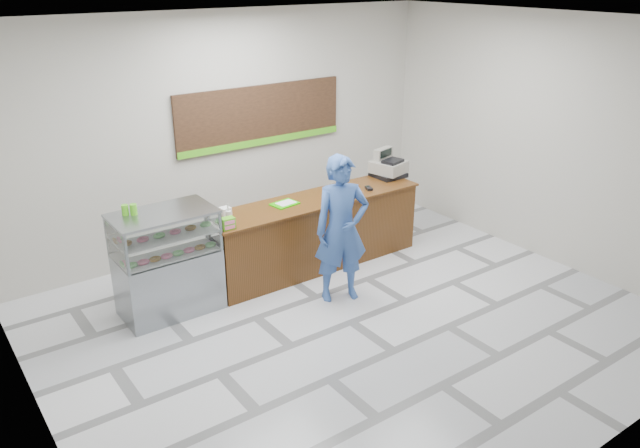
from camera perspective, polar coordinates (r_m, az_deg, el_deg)
floor at (r=7.73m, az=2.90°, el=-8.94°), size 7.00×7.00×0.00m
back_wall at (r=9.41m, az=-8.40°, el=8.24°), size 7.00×0.00×7.00m
ceiling at (r=6.62m, az=3.52°, el=17.87°), size 7.00×7.00×0.00m
sales_counter at (r=8.89m, az=-0.45°, el=-0.77°), size 3.26×0.76×1.03m
display_case at (r=7.87m, az=-13.79°, el=-3.40°), size 1.22×0.72×1.33m
menu_board at (r=9.59m, az=-5.40°, el=9.77°), size 2.80×0.06×0.90m
cash_register at (r=9.66m, az=6.24°, el=5.26°), size 0.54×0.56×0.42m
card_terminal at (r=9.08m, az=4.48°, el=3.28°), size 0.12×0.17×0.04m
serving_tray at (r=8.50m, az=-3.24°, el=1.86°), size 0.38×0.30×0.02m
napkin_box at (r=8.19m, az=-8.65°, el=1.14°), size 0.13×0.13×0.11m
straw_cup at (r=8.07m, az=-8.37°, el=0.83°), size 0.07×0.07×0.11m
promo_box at (r=7.75m, az=-8.44°, el=0.06°), size 0.17×0.12×0.15m
donut_decal at (r=8.90m, az=1.43°, el=2.82°), size 0.17×0.17×0.00m
green_cup_left at (r=7.64m, az=-17.40°, el=1.23°), size 0.08×0.08×0.13m
green_cup_right at (r=7.62m, az=-16.68°, el=1.29°), size 0.08×0.08×0.13m
customer at (r=7.86m, az=1.98°, el=-0.49°), size 0.82×0.67×1.92m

